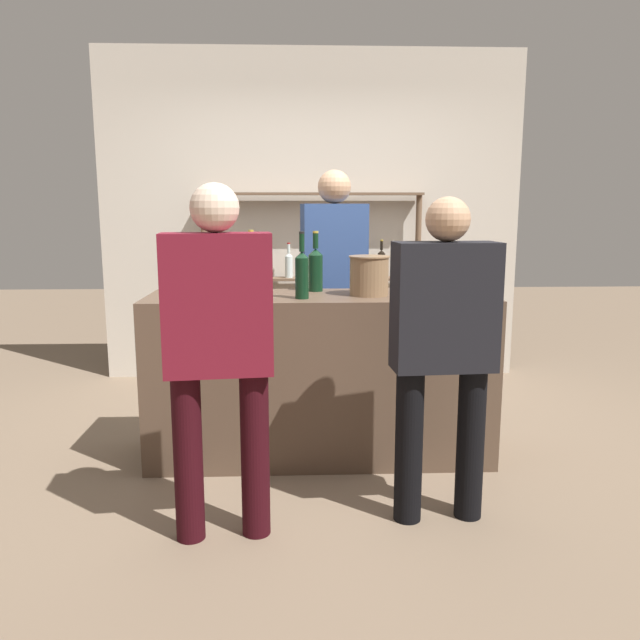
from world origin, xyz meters
name	(u,v)px	position (x,y,z in m)	size (l,w,h in m)	color
ground_plane	(320,454)	(0.00, 0.00, 0.00)	(16.00, 16.00, 0.00)	#7A6651
bar_counter	(320,377)	(0.00, 0.00, 0.49)	(2.01, 0.60, 0.98)	brown
back_wall	(311,218)	(0.00, 1.90, 1.40)	(3.61, 0.12, 2.80)	beige
back_shelf	(312,257)	(0.00, 1.72, 1.07)	(1.86, 0.18, 1.61)	brown
counter_bottle_0	(316,268)	(-0.02, 0.18, 1.12)	(0.09, 0.09, 0.36)	black
counter_bottle_1	(252,270)	(-0.40, 0.05, 1.13)	(0.08, 0.08, 0.38)	#0F1956
counter_bottle_2	(302,273)	(-0.11, -0.13, 1.12)	(0.08, 0.08, 0.37)	black
ice_bucket	(369,276)	(0.28, -0.02, 1.10)	(0.24, 0.24, 0.23)	#846647
cork_jar	(197,287)	(-0.70, -0.07, 1.04)	(0.12, 0.12, 0.12)	silver
server_behind_counter	(334,274)	(0.13, 0.75, 1.03)	(0.47, 0.26, 1.74)	#121C33
customer_right	(444,339)	(0.54, -0.80, 0.89)	(0.48, 0.24, 1.53)	black
customer_left	(218,339)	(-0.48, -0.93, 0.92)	(0.48, 0.25, 1.59)	black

